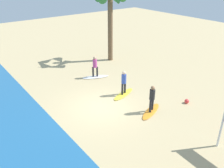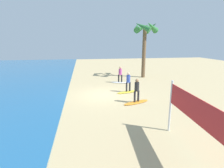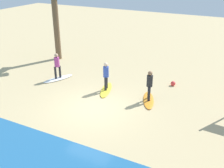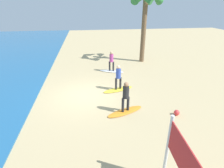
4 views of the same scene
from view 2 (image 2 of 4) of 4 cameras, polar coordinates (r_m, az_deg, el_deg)
The scene contains 9 objects.
ground_plane at distance 14.25m, azimuth -2.54°, elevation -3.58°, with size 60.00×60.00×0.00m, color tan.
surfboard_orange at distance 12.56m, azimuth 7.91°, elevation -5.89°, with size 2.10×0.56×0.09m, color orange.
surfer_orange at distance 12.27m, azimuth 8.06°, elevation -1.52°, with size 0.32×0.44×1.64m.
surfboard_yellow at distance 15.03m, azimuth 5.25°, elevation -2.53°, with size 2.10×0.56×0.09m, color yellow.
surfer_yellow at distance 14.78m, azimuth 5.33°, elevation 1.17°, with size 0.32×0.45×1.64m.
surfboard_white at distance 18.37m, azimuth 2.65°, elevation 0.51°, with size 2.10×0.56×0.09m, color white.
surfer_white at distance 18.17m, azimuth 2.69°, elevation 3.55°, with size 0.32×0.43×1.64m.
palm_tree at distance 21.28m, azimuth 10.62°, elevation 16.13°, with size 2.88×3.03×6.51m.
beach_ball at distance 12.96m, azimuth 19.69°, elevation -5.49°, with size 0.29×0.29×0.29m, color #E53838.
Camera 2 is at (-13.51, 1.65, 4.22)m, focal length 28.12 mm.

